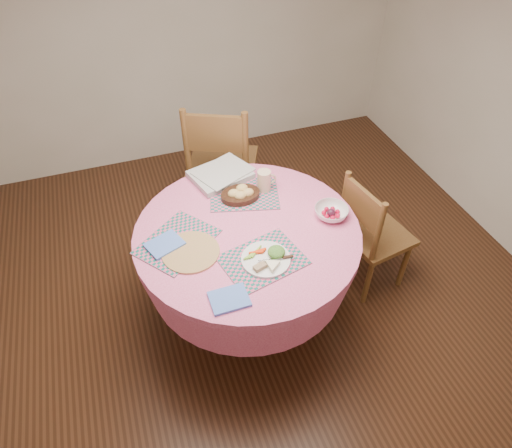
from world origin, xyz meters
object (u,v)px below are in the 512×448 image
Objects in this scene: dining_table at (248,255)px; latte_mug at (264,181)px; bread_bowl at (241,194)px; chair_right at (371,233)px; dinner_plate at (268,258)px; chair_back at (221,163)px; wicker_trivet at (191,252)px; fruit_bowl at (331,212)px.

dining_table is 0.45m from latte_mug.
bread_bowl is 0.16m from latte_mug.
chair_right is 0.91m from dinner_plate.
latte_mug is at bearing 9.60° from bread_bowl.
chair_back is 7.95× the size of latte_mug.
wicker_trivet is 0.40m from dinner_plate.
chair_back reaches higher than wicker_trivet.
latte_mug reaches higher than bread_bowl.
chair_right is 0.78m from latte_mug.
chair_back is at bearing 66.27° from wicker_trivet.
chair_right is at bearing 1.22° from dining_table.
dinner_plate is at bearing 99.03° from chair_right.
bread_bowl reaches higher than wicker_trivet.
chair_back reaches higher than dinner_plate.
latte_mug reaches higher than wicker_trivet.
bread_bowl is 0.53m from fruit_bowl.
bread_bowl reaches higher than fruit_bowl.
dining_table is at bearing 174.22° from fruit_bowl.
wicker_trivet is 1.30× the size of bread_bowl.
dining_table is 4.13× the size of wicker_trivet.
wicker_trivet is (-0.33, -0.06, 0.20)m from dining_table.
chair_right is 0.89m from bread_bowl.
latte_mug is (0.54, 0.36, 0.07)m from wicker_trivet.
dining_table is at bearing 108.14° from chair_back.
dining_table is at bearing 81.75° from chair_right.
fruit_bowl reaches higher than wicker_trivet.
fruit_bowl is at bearing -51.76° from latte_mug.
dinner_plate is at bearing 110.72° from chair_back.
latte_mug reaches higher than dinner_plate.
wicker_trivet is at bearing -138.64° from bread_bowl.
fruit_bowl is at bearing 91.13° from chair_right.
chair_back reaches higher than dining_table.
chair_back reaches higher than chair_right.
bread_bowl is at bearing 87.30° from dinner_plate.
wicker_trivet is at bearing -169.04° from dining_table.
dinner_plate is 0.50m from fruit_bowl.
latte_mug is (0.10, -0.64, 0.28)m from chair_back.
chair_right reaches higher than dinner_plate.
chair_right is 3.40× the size of dinner_plate.
chair_back is 1.11m from wicker_trivet.
wicker_trivet is 0.50m from bread_bowl.
chair_right reaches higher than wicker_trivet.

